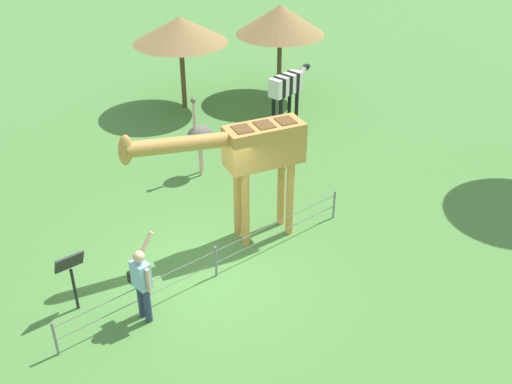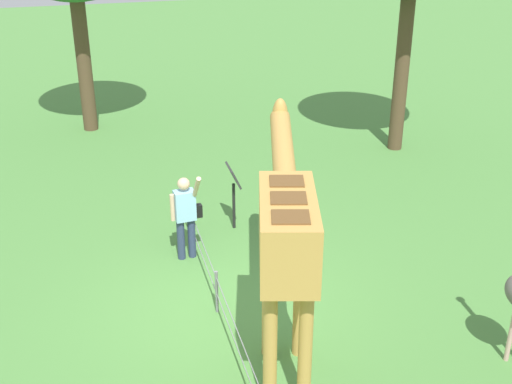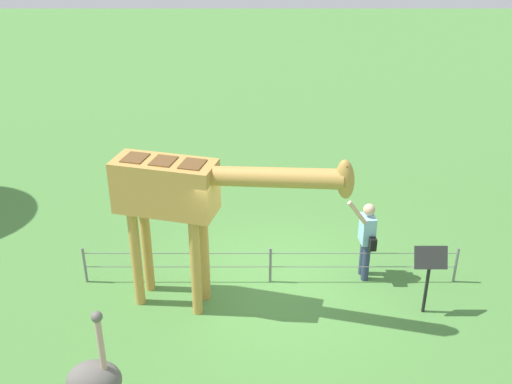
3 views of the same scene
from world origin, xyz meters
TOP-DOWN VIEW (x-y plane):
  - ground_plane at (0.00, 0.00)m, footprint 60.00×60.00m
  - giraffe at (-1.43, -0.51)m, footprint 3.96×1.48m
  - visitor at (1.80, 0.32)m, footprint 0.59×0.58m
  - info_sign at (2.69, -0.76)m, footprint 0.56×0.21m
  - wire_fence at (0.00, 0.15)m, footprint 7.05×0.05m

SIDE VIEW (x-z plane):
  - ground_plane at x=0.00m, z-range 0.00..0.00m
  - wire_fence at x=0.00m, z-range 0.03..0.78m
  - visitor at x=1.80m, z-range 0.03..1.78m
  - info_sign at x=2.69m, z-range 0.29..1.61m
  - giraffe at x=-1.43m, z-range 0.61..3.74m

